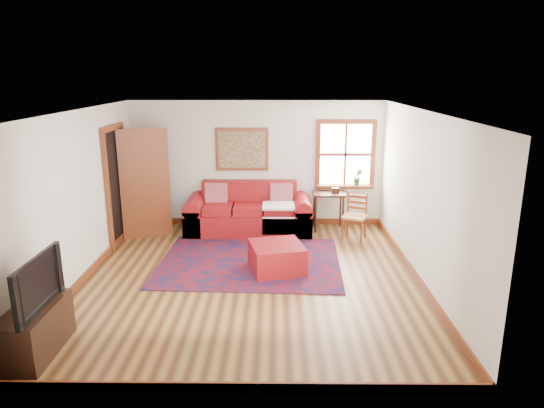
{
  "coord_description": "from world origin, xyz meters",
  "views": [
    {
      "loc": [
        0.39,
        -6.79,
        3.01
      ],
      "look_at": [
        0.32,
        0.6,
        1.0
      ],
      "focal_mm": 32.0,
      "sensor_mm": 36.0,
      "label": 1
    }
  ],
  "objects_px": {
    "red_leather_sofa": "(249,216)",
    "side_table": "(329,199)",
    "red_ottoman": "(277,258)",
    "ladder_back_chair": "(355,214)",
    "media_cabinet": "(35,331)"
  },
  "relations": [
    {
      "from": "red_leather_sofa",
      "to": "side_table",
      "type": "distance_m",
      "value": 1.59
    },
    {
      "from": "red_leather_sofa",
      "to": "side_table",
      "type": "xyz_separation_m",
      "value": [
        1.56,
        0.1,
        0.31
      ]
    },
    {
      "from": "red_ottoman",
      "to": "red_leather_sofa",
      "type": "bearing_deg",
      "value": 91.59
    },
    {
      "from": "red_leather_sofa",
      "to": "side_table",
      "type": "relative_size",
      "value": 3.21
    },
    {
      "from": "red_leather_sofa",
      "to": "ladder_back_chair",
      "type": "height_order",
      "value": "red_leather_sofa"
    },
    {
      "from": "red_leather_sofa",
      "to": "red_ottoman",
      "type": "height_order",
      "value": "red_leather_sofa"
    },
    {
      "from": "side_table",
      "to": "media_cabinet",
      "type": "distance_m",
      "value": 5.77
    },
    {
      "from": "red_ottoman",
      "to": "ladder_back_chair",
      "type": "relative_size",
      "value": 0.89
    },
    {
      "from": "ladder_back_chair",
      "to": "side_table",
      "type": "bearing_deg",
      "value": 131.36
    },
    {
      "from": "red_leather_sofa",
      "to": "side_table",
      "type": "height_order",
      "value": "red_leather_sofa"
    },
    {
      "from": "red_ottoman",
      "to": "media_cabinet",
      "type": "height_order",
      "value": "media_cabinet"
    },
    {
      "from": "red_ottoman",
      "to": "side_table",
      "type": "bearing_deg",
      "value": 50.65
    },
    {
      "from": "red_ottoman",
      "to": "media_cabinet",
      "type": "bearing_deg",
      "value": -152.2
    },
    {
      "from": "red_ottoman",
      "to": "side_table",
      "type": "relative_size",
      "value": 1.03
    },
    {
      "from": "media_cabinet",
      "to": "red_leather_sofa",
      "type": "bearing_deg",
      "value": 64.03
    }
  ]
}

